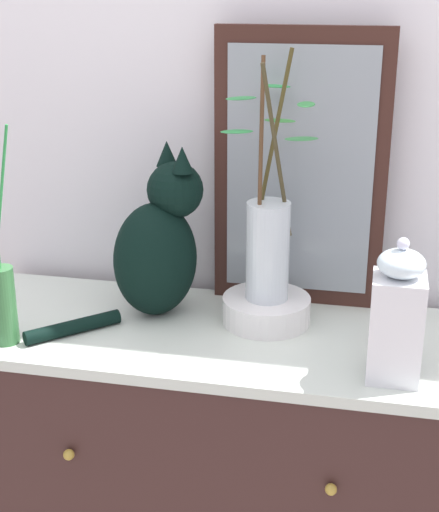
# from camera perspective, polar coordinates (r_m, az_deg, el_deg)

# --- Properties ---
(wall_back) EXTENTS (4.40, 0.08, 2.60)m
(wall_back) POSITION_cam_1_polar(r_m,az_deg,el_deg) (1.87, 1.98, 8.62)
(wall_back) COLOR white
(wall_back) RESTS_ON ground_plane
(sideboard) EXTENTS (1.25, 0.48, 0.93)m
(sideboard) POSITION_cam_1_polar(r_m,az_deg,el_deg) (1.95, -0.00, -18.04)
(sideboard) COLOR #38211E
(sideboard) RESTS_ON ground_plane
(mirror_leaning) EXTENTS (0.40, 0.03, 0.65)m
(mirror_leaning) POSITION_cam_1_polar(r_m,az_deg,el_deg) (1.77, 6.07, 6.36)
(mirror_leaning) COLOR #391E17
(mirror_leaning) RESTS_ON sideboard
(cat_sitting) EXTENTS (0.37, 0.36, 0.40)m
(cat_sitting) POSITION_cam_1_polar(r_m,az_deg,el_deg) (1.74, -4.64, 0.83)
(cat_sitting) COLOR black
(cat_sitting) RESTS_ON sideboard
(vase_slim_green) EXTENTS (0.08, 0.06, 0.57)m
(vase_slim_green) POSITION_cam_1_polar(r_m,az_deg,el_deg) (1.67, -16.11, -2.04)
(vase_slim_green) COLOR #336B39
(vase_slim_green) RESTS_ON sideboard
(bowl_porcelain) EXTENTS (0.20, 0.20, 0.06)m
(bowl_porcelain) POSITION_cam_1_polar(r_m,az_deg,el_deg) (1.74, 3.55, -4.05)
(bowl_porcelain) COLOR white
(bowl_porcelain) RESTS_ON sideboard
(vase_glass_clear) EXTENTS (0.22, 0.21, 0.55)m
(vase_glass_clear) POSITION_cam_1_polar(r_m,az_deg,el_deg) (1.68, 3.67, 1.06)
(vase_glass_clear) COLOR silver
(vase_glass_clear) RESTS_ON bowl_porcelain
(jar_lidded_porcelain) EXTENTS (0.10, 0.10, 0.29)m
(jar_lidded_porcelain) POSITION_cam_1_polar(r_m,az_deg,el_deg) (1.50, 13.20, -4.48)
(jar_lidded_porcelain) COLOR white
(jar_lidded_porcelain) RESTS_ON sideboard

